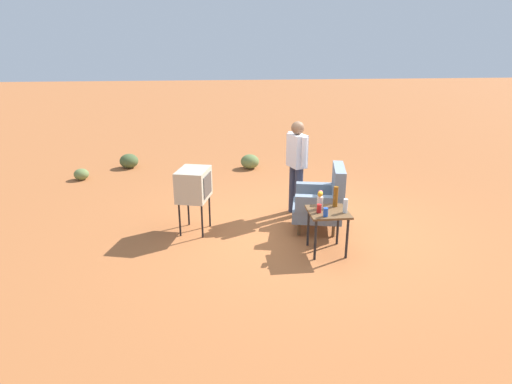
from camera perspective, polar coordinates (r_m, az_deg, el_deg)
The scene contains 13 objects.
ground_plane at distance 7.12m, azimuth 6.50°, elevation -4.92°, with size 60.00×60.00×0.00m, color #AD6033.
armchair at distance 6.98m, azimuth 8.85°, elevation -1.10°, with size 0.91×0.93×1.06m.
side_table at distance 6.22m, azimuth 9.43°, elevation -3.28°, with size 0.56×0.56×0.63m.
tv_on_stand at distance 6.81m, azimuth -8.19°, elevation 0.94°, with size 0.69×0.58×1.03m.
person_standing at distance 7.46m, azimuth 5.37°, elevation 3.91°, with size 0.54×0.32×1.64m.
bottle_short_clear at distance 6.15m, azimuth 11.66°, elevation -1.78°, with size 0.06×0.06×0.20m, color silver.
soda_can_blue at distance 5.98m, azimuth 9.13°, elevation -2.64°, with size 0.07×0.07×0.12m, color blue.
bottle_tall_amber at distance 6.33m, azimuth 10.41°, elevation -0.60°, with size 0.07×0.07×0.30m, color brown.
soda_can_red at distance 6.09m, azimuth 8.29°, elevation -2.15°, with size 0.07×0.07×0.12m, color red.
flower_vase at distance 6.21m, azimuth 8.42°, elevation -0.91°, with size 0.15×0.10×0.27m.
shrub_near at distance 10.94m, azimuth -16.35°, elevation 3.93°, with size 0.44×0.44×0.34m, color #475B33.
shrub_mid at distance 10.33m, azimuth -21.96°, elevation 2.18°, with size 0.32×0.32×0.25m, color olive.
shrub_far at distance 10.45m, azimuth -0.81°, elevation 4.03°, with size 0.44×0.44×0.34m, color olive.
Camera 1 is at (6.34, -1.48, 2.87)m, focal length 30.45 mm.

